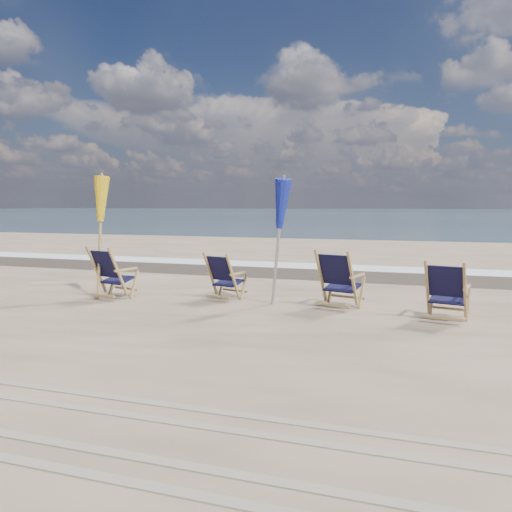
# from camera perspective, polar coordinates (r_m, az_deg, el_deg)

# --- Properties ---
(ocean) EXTENTS (400.00, 400.00, 0.00)m
(ocean) POSITION_cam_1_polar(r_m,az_deg,el_deg) (134.08, 17.00, 4.83)
(ocean) COLOR #3C5564
(ocean) RESTS_ON ground
(surf_foam) EXTENTS (200.00, 1.40, 0.01)m
(surf_foam) POSITION_cam_1_polar(r_m,az_deg,el_deg) (14.70, 7.40, -1.18)
(surf_foam) COLOR silver
(surf_foam) RESTS_ON ground
(wet_sand_strip) EXTENTS (200.00, 2.60, 0.00)m
(wet_sand_strip) POSITION_cam_1_polar(r_m,az_deg,el_deg) (13.24, 6.20, -1.94)
(wet_sand_strip) COLOR #42362A
(wet_sand_strip) RESTS_ON ground
(tire_tracks) EXTENTS (80.00, 1.30, 0.01)m
(tire_tracks) POSITION_cam_1_polar(r_m,az_deg,el_deg) (4.58, -20.83, -17.46)
(tire_tracks) COLOR gray
(tire_tracks) RESTS_ON ground
(beach_chair_0) EXTENTS (0.80, 0.87, 1.03)m
(beach_chair_0) POSITION_cam_1_polar(r_m,az_deg,el_deg) (9.60, -15.49, -2.00)
(beach_chair_0) COLOR black
(beach_chair_0) RESTS_ON ground
(beach_chair_1) EXTENTS (0.74, 0.79, 0.92)m
(beach_chair_1) POSITION_cam_1_polar(r_m,az_deg,el_deg) (9.18, -2.70, -2.47)
(beach_chair_1) COLOR black
(beach_chair_1) RESTS_ON ground
(beach_chair_2) EXTENTS (0.85, 0.91, 1.05)m
(beach_chair_2) POSITION_cam_1_polar(r_m,az_deg,el_deg) (8.48, 10.96, -2.82)
(beach_chair_2) COLOR black
(beach_chair_2) RESTS_ON ground
(beach_chair_3) EXTENTS (0.76, 0.82, 0.97)m
(beach_chair_3) POSITION_cam_1_polar(r_m,az_deg,el_deg) (8.05, 22.76, -3.93)
(beach_chair_3) COLOR black
(beach_chair_3) RESTS_ON ground
(umbrella_yellow) EXTENTS (0.30, 0.30, 2.31)m
(umbrella_yellow) POSITION_cam_1_polar(r_m,az_deg,el_deg) (9.89, -17.55, 5.53)
(umbrella_yellow) COLOR #A38349
(umbrella_yellow) RESTS_ON ground
(umbrella_blue) EXTENTS (0.30, 0.30, 2.24)m
(umbrella_blue) POSITION_cam_1_polar(r_m,az_deg,el_deg) (8.73, 2.48, 5.35)
(umbrella_blue) COLOR #A5A5AD
(umbrella_blue) RESTS_ON ground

